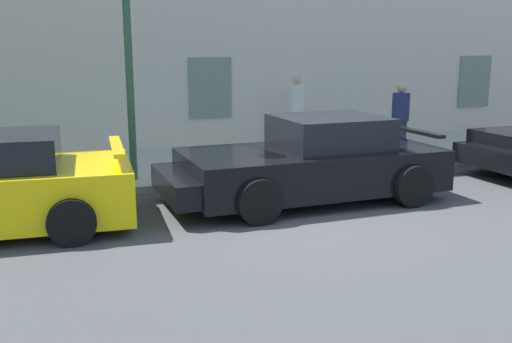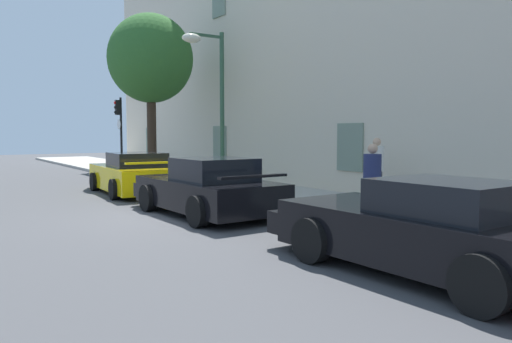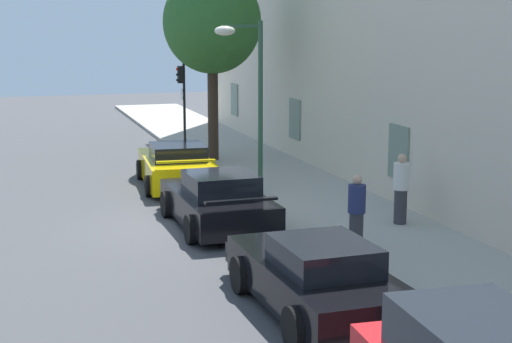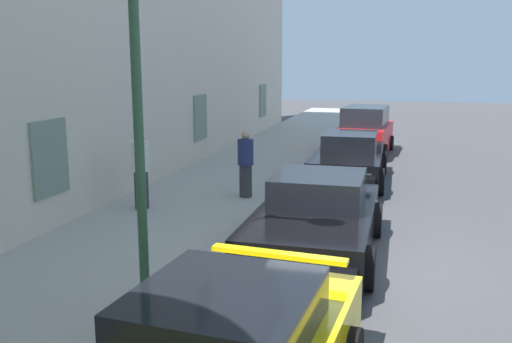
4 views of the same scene
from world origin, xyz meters
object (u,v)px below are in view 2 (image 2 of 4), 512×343
object	(u,v)px
pedestrian_admiring	(372,181)
pedestrian_strolling	(376,170)
sportscar_white_middle	(416,230)
street_lamp	(209,80)
sportscar_yellow_flank	(205,189)
tree_near_kerb	(151,59)
sportscar_red_lead	(133,175)
traffic_light	(119,122)

from	to	relation	value
pedestrian_admiring	pedestrian_strolling	size ratio (longest dim) A/B	0.94
sportscar_white_middle	street_lamp	distance (m)	9.58
sportscar_yellow_flank	street_lamp	xyz separation A→B (m)	(-2.61, 1.58, 3.04)
sportscar_white_middle	tree_near_kerb	size ratio (longest dim) A/B	0.72
sportscar_red_lead	street_lamp	xyz separation A→B (m)	(2.74, 1.50, 3.06)
pedestrian_strolling	traffic_light	bearing A→B (deg)	-167.60
sportscar_red_lead	sportscar_white_middle	bearing A→B (deg)	0.16
sportscar_red_lead	sportscar_white_middle	size ratio (longest dim) A/B	1.00
tree_near_kerb	street_lamp	world-z (taller)	tree_near_kerb
pedestrian_strolling	tree_near_kerb	bearing A→B (deg)	-168.99
sportscar_white_middle	tree_near_kerb	distance (m)	16.03
sportscar_yellow_flank	tree_near_kerb	xyz separation A→B (m)	(-8.88, 2.22, 4.49)
traffic_light	street_lamp	size ratio (longest dim) A/B	0.69
sportscar_yellow_flank	pedestrian_admiring	bearing A→B (deg)	33.73
sportscar_yellow_flank	pedestrian_strolling	size ratio (longest dim) A/B	2.72
street_lamp	pedestrian_strolling	size ratio (longest dim) A/B	2.83
traffic_light	sportscar_red_lead	bearing A→B (deg)	-14.51
street_lamp	sportscar_red_lead	bearing A→B (deg)	-151.27
sportscar_yellow_flank	sportscar_white_middle	distance (m)	6.36
street_lamp	tree_near_kerb	bearing A→B (deg)	174.11
sportscar_red_lead	tree_near_kerb	size ratio (longest dim) A/B	0.73
pedestrian_admiring	pedestrian_strolling	bearing A→B (deg)	130.32
sportscar_yellow_flank	pedestrian_strolling	xyz separation A→B (m)	(1.77, 4.30, 0.41)
street_lamp	pedestrian_admiring	bearing A→B (deg)	6.88
street_lamp	pedestrian_admiring	world-z (taller)	street_lamp
sportscar_red_lead	pedestrian_strolling	bearing A→B (deg)	30.67
sportscar_red_lead	street_lamp	size ratio (longest dim) A/B	0.99
sportscar_yellow_flank	street_lamp	distance (m)	4.30
tree_near_kerb	sportscar_red_lead	bearing A→B (deg)	-31.29
sportscar_white_middle	tree_near_kerb	world-z (taller)	tree_near_kerb
sportscar_yellow_flank	pedestrian_admiring	world-z (taller)	pedestrian_admiring
sportscar_yellow_flank	sportscar_white_middle	bearing A→B (deg)	0.98
sportscar_white_middle	pedestrian_admiring	world-z (taller)	pedestrian_admiring
sportscar_white_middle	traffic_light	bearing A→B (deg)	175.35
sportscar_red_lead	traffic_light	bearing A→B (deg)	165.49
sportscar_yellow_flank	traffic_light	world-z (taller)	traffic_light
tree_near_kerb	pedestrian_admiring	size ratio (longest dim) A/B	4.10
sportscar_red_lead	sportscar_white_middle	distance (m)	11.70
street_lamp	sportscar_yellow_flank	bearing A→B (deg)	-31.15
tree_near_kerb	pedestrian_strolling	bearing A→B (deg)	11.01
street_lamp	pedestrian_strolling	world-z (taller)	street_lamp
pedestrian_strolling	sportscar_red_lead	bearing A→B (deg)	-149.33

